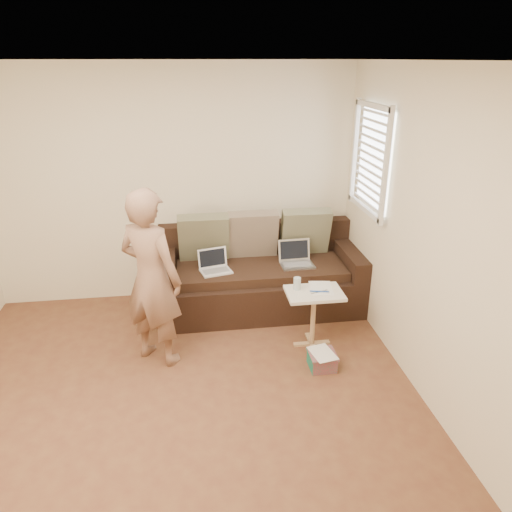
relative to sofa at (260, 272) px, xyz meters
name	(u,v)px	position (x,y,z in m)	size (l,w,h in m)	color
floor	(179,424)	(-0.90, -1.77, -0.42)	(4.50, 4.50, 0.00)	brown
ceiling	(150,61)	(-0.90, -1.77, 2.18)	(4.50, 4.50, 0.00)	white
wall_back	(173,187)	(-0.90, 0.48, 0.87)	(4.00, 4.00, 0.00)	beige
wall_right	(448,255)	(1.10, -1.77, 0.87)	(4.50, 4.50, 0.00)	beige
window_blinds	(371,159)	(1.05, -0.27, 1.28)	(0.12, 0.88, 1.08)	white
sofa	(260,272)	(0.00, 0.00, 0.00)	(2.20, 0.95, 0.85)	black
pillow_left	(204,238)	(-0.60, 0.20, 0.37)	(0.55, 0.14, 0.55)	#6C6E51
pillow_mid	(253,235)	(-0.05, 0.22, 0.37)	(0.55, 0.14, 0.55)	#746253
pillow_right	(305,232)	(0.55, 0.22, 0.37)	(0.55, 0.14, 0.55)	#6C6E51
laptop_silver	(297,266)	(0.39, -0.09, 0.10)	(0.35, 0.26, 0.24)	#B7BABC
laptop_white	(216,272)	(-0.49, -0.14, 0.10)	(0.31, 0.23, 0.23)	white
person	(151,278)	(-1.10, -0.86, 0.40)	(0.60, 0.41, 1.65)	brown
side_table	(313,319)	(0.39, -0.85, -0.13)	(0.53, 0.37, 0.58)	silver
drinking_glass	(297,284)	(0.24, -0.77, 0.22)	(0.07, 0.07, 0.12)	silver
scissors	(319,292)	(0.43, -0.87, 0.17)	(0.18, 0.10, 0.02)	silver
paper_on_table	(321,288)	(0.47, -0.78, 0.16)	(0.21, 0.30, 0.00)	white
striped_box	(322,360)	(0.39, -1.23, -0.35)	(0.25, 0.25, 0.16)	red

